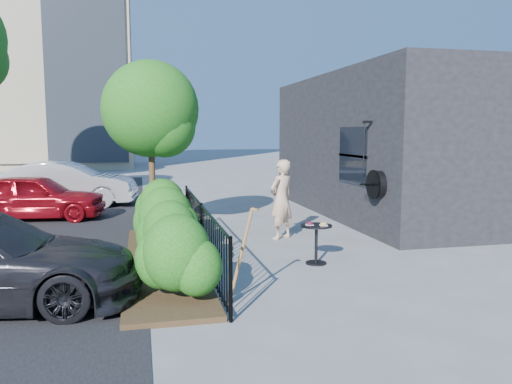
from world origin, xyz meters
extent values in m
plane|color=gray|center=(0.00, 0.00, 0.00)|extent=(120.00, 120.00, 0.00)
cube|color=black|center=(5.50, 4.50, 2.00)|extent=(6.00, 9.00, 4.00)
cube|color=black|center=(2.51, 2.40, 1.80)|extent=(0.04, 1.60, 1.40)
cube|color=black|center=(2.52, 2.40, 1.80)|extent=(0.05, 1.70, 0.06)
cylinder|color=black|center=(2.42, 0.90, 1.25)|extent=(0.18, 0.60, 0.60)
cylinder|color=black|center=(2.32, 0.90, 1.25)|extent=(0.03, 0.64, 0.64)
cube|color=black|center=(2.40, 1.40, 2.60)|extent=(0.25, 0.06, 0.06)
cylinder|color=black|center=(2.32, 1.40, 2.05)|extent=(0.02, 0.02, 1.05)
cylinder|color=black|center=(-1.50, -3.00, 0.55)|extent=(0.05, 0.05, 1.10)
cylinder|color=black|center=(-1.50, 0.00, 0.55)|extent=(0.05, 0.05, 1.10)
cylinder|color=black|center=(-1.50, 3.00, 0.55)|extent=(0.05, 0.05, 1.10)
cube|color=black|center=(-1.50, 0.00, 1.06)|extent=(0.03, 6.00, 0.03)
cube|color=black|center=(-1.50, 0.00, 0.10)|extent=(0.03, 6.00, 0.03)
cylinder|color=black|center=(-1.50, -2.90, 0.55)|extent=(0.02, 0.02, 1.04)
cylinder|color=black|center=(-1.50, -2.70, 0.55)|extent=(0.02, 0.02, 1.04)
cylinder|color=black|center=(-1.50, -2.50, 0.55)|extent=(0.02, 0.02, 1.04)
cylinder|color=black|center=(-1.50, -2.30, 0.55)|extent=(0.02, 0.02, 1.04)
cylinder|color=black|center=(-1.50, -2.10, 0.55)|extent=(0.02, 0.02, 1.04)
cylinder|color=black|center=(-1.50, -1.90, 0.55)|extent=(0.02, 0.02, 1.04)
cylinder|color=black|center=(-1.50, -1.70, 0.55)|extent=(0.02, 0.02, 1.04)
cylinder|color=black|center=(-1.50, -1.50, 0.55)|extent=(0.02, 0.02, 1.04)
cylinder|color=black|center=(-1.50, -1.30, 0.55)|extent=(0.02, 0.02, 1.04)
cylinder|color=black|center=(-1.50, -1.10, 0.55)|extent=(0.02, 0.02, 1.04)
cylinder|color=black|center=(-1.50, -0.90, 0.55)|extent=(0.02, 0.02, 1.04)
cylinder|color=black|center=(-1.50, -0.70, 0.55)|extent=(0.02, 0.02, 1.04)
cylinder|color=black|center=(-1.50, -0.50, 0.55)|extent=(0.02, 0.02, 1.04)
cylinder|color=black|center=(-1.50, -0.30, 0.55)|extent=(0.02, 0.02, 1.04)
cylinder|color=black|center=(-1.50, -0.10, 0.55)|extent=(0.02, 0.02, 1.04)
cylinder|color=black|center=(-1.50, 0.10, 0.55)|extent=(0.02, 0.02, 1.04)
cylinder|color=black|center=(-1.50, 0.30, 0.55)|extent=(0.02, 0.02, 1.04)
cylinder|color=black|center=(-1.50, 0.50, 0.55)|extent=(0.02, 0.02, 1.04)
cylinder|color=black|center=(-1.50, 0.70, 0.55)|extent=(0.02, 0.02, 1.04)
cylinder|color=black|center=(-1.50, 0.90, 0.55)|extent=(0.02, 0.02, 1.04)
cylinder|color=black|center=(-1.50, 1.10, 0.55)|extent=(0.02, 0.02, 1.04)
cylinder|color=black|center=(-1.50, 1.30, 0.55)|extent=(0.02, 0.02, 1.04)
cylinder|color=black|center=(-1.50, 1.50, 0.55)|extent=(0.02, 0.02, 1.04)
cylinder|color=black|center=(-1.50, 1.70, 0.55)|extent=(0.02, 0.02, 1.04)
cylinder|color=black|center=(-1.50, 1.90, 0.55)|extent=(0.02, 0.02, 1.04)
cylinder|color=black|center=(-1.50, 2.10, 0.55)|extent=(0.02, 0.02, 1.04)
cylinder|color=black|center=(-1.50, 2.30, 0.55)|extent=(0.02, 0.02, 1.04)
cylinder|color=black|center=(-1.50, 2.50, 0.55)|extent=(0.02, 0.02, 1.04)
cylinder|color=black|center=(-1.50, 2.70, 0.55)|extent=(0.02, 0.02, 1.04)
cylinder|color=black|center=(-1.50, 2.90, 0.55)|extent=(0.02, 0.02, 1.04)
cube|color=#382616|center=(-2.20, 0.00, 0.04)|extent=(1.30, 6.00, 0.08)
ellipsoid|color=#1B5212|center=(-2.10, -2.20, 0.70)|extent=(1.10, 1.10, 1.24)
ellipsoid|color=#1B5212|center=(-2.10, -0.60, 0.70)|extent=(1.10, 1.10, 1.24)
ellipsoid|color=#1B5212|center=(-2.10, 0.90, 0.70)|extent=(1.10, 1.10, 1.24)
ellipsoid|color=#1B5212|center=(-2.10, 2.30, 0.70)|extent=(1.10, 1.10, 1.24)
cylinder|color=#3F2B19|center=(-2.30, 2.80, 1.20)|extent=(0.14, 0.14, 2.40)
sphere|color=#1B5212|center=(-2.30, 2.80, 2.84)|extent=(2.20, 2.20, 2.20)
sphere|color=#1B5212|center=(-2.00, 2.60, 2.51)|extent=(1.43, 1.43, 1.43)
cylinder|color=black|center=(0.50, -0.58, 0.70)|extent=(0.57, 0.57, 0.03)
cylinder|color=black|center=(0.50, -0.58, 0.35)|extent=(0.06, 0.06, 0.68)
cylinder|color=black|center=(0.50, -0.58, 0.01)|extent=(0.38, 0.38, 0.03)
cube|color=white|center=(0.39, -0.54, 0.72)|extent=(0.17, 0.17, 0.01)
cube|color=white|center=(0.61, -0.64, 0.72)|extent=(0.17, 0.17, 0.01)
torus|color=#460B1A|center=(0.39, -0.54, 0.74)|extent=(0.13, 0.13, 0.04)
torus|color=tan|center=(0.61, -0.64, 0.74)|extent=(0.13, 0.13, 0.04)
imported|color=tan|center=(0.48, 1.64, 0.89)|extent=(0.77, 0.70, 1.78)
cylinder|color=brown|center=(-1.22, -2.31, 0.73)|extent=(0.34, 0.05, 1.21)
cube|color=gray|center=(-1.40, -2.31, 0.10)|extent=(0.09, 0.18, 0.26)
cylinder|color=brown|center=(-1.03, -2.31, 1.32)|extent=(0.10, 0.10, 0.05)
imported|color=maroon|center=(-5.38, 5.53, 0.63)|extent=(3.84, 1.92, 1.26)
imported|color=#AAAAAF|center=(-4.91, 7.98, 0.72)|extent=(4.51, 1.94, 1.44)
camera|label=1|loc=(-2.55, -8.94, 2.37)|focal=35.00mm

